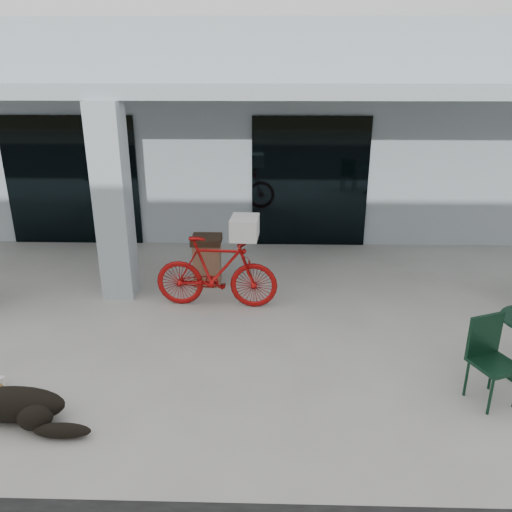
{
  "coord_description": "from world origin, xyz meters",
  "views": [
    {
      "loc": [
        0.96,
        -5.29,
        3.51
      ],
      "look_at": [
        0.78,
        1.49,
        1.0
      ],
      "focal_mm": 35.0,
      "sensor_mm": 36.0,
      "label": 1
    }
  ],
  "objects_px": {
    "cafe_chair_far_a": "(495,363)",
    "trash_receptacle": "(207,260)",
    "dog": "(13,403)",
    "bicycle": "(216,272)"
  },
  "relations": [
    {
      "from": "cafe_chair_far_a",
      "to": "trash_receptacle",
      "type": "distance_m",
      "value": 4.85
    },
    {
      "from": "dog",
      "to": "trash_receptacle",
      "type": "bearing_deg",
      "value": 82.58
    },
    {
      "from": "cafe_chair_far_a",
      "to": "bicycle",
      "type": "bearing_deg",
      "value": 122.65
    },
    {
      "from": "bicycle",
      "to": "trash_receptacle",
      "type": "height_order",
      "value": "bicycle"
    },
    {
      "from": "cafe_chair_far_a",
      "to": "trash_receptacle",
      "type": "xyz_separation_m",
      "value": [
        -3.58,
        3.28,
        -0.06
      ]
    },
    {
      "from": "dog",
      "to": "trash_receptacle",
      "type": "relative_size",
      "value": 1.49
    },
    {
      "from": "bicycle",
      "to": "cafe_chair_far_a",
      "type": "xyz_separation_m",
      "value": [
        3.32,
        -2.38,
        -0.08
      ]
    },
    {
      "from": "dog",
      "to": "bicycle",
      "type": "bearing_deg",
      "value": 72.55
    },
    {
      "from": "bicycle",
      "to": "dog",
      "type": "xyz_separation_m",
      "value": [
        -1.89,
        -2.85,
        -0.36
      ]
    },
    {
      "from": "trash_receptacle",
      "to": "bicycle",
      "type": "bearing_deg",
      "value": -74.08
    }
  ]
}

